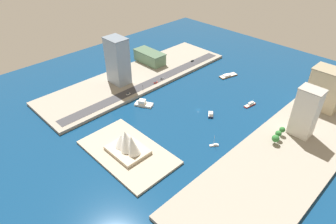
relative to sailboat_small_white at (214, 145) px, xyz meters
The scene contains 21 objects.
ground_plane 55.67m from the sailboat_small_white, 35.85° to the right, with size 440.00×440.00×0.00m, color navy.
quay_west 59.72m from the sailboat_small_white, 146.90° to the right, with size 70.00×240.00×3.00m, color gray.
quay_east 144.01m from the sailboat_small_white, 13.09° to the right, with size 70.00×240.00×3.00m, color gray.
peninsula_point 73.16m from the sailboat_small_white, 52.59° to the left, with size 81.77×47.75×2.00m, color #A89E89.
road_strip 121.99m from the sailboat_small_white, 15.50° to the right, with size 12.97×228.00×0.15m, color #38383D.
sailboat_small_white is the anchor object (origin of this frame).
patrol_launch_navy 44.92m from the sailboat_small_white, 47.77° to the right, with size 9.72×10.95×4.30m.
tugboat_red 77.54m from the sailboat_small_white, 80.35° to the right, with size 5.96×15.50×3.50m.
ferry_white_commuter 90.69m from the sailboat_small_white, ahead, with size 20.09×16.23×6.07m.
barge_flat_brown 131.62m from the sailboat_small_white, 59.30° to the right, with size 12.92×24.41×2.97m.
tower_tall_glass 146.62m from the sailboat_small_white, ahead, with size 24.53×18.35×52.55m.
terminal_long_green 173.50m from the sailboat_small_white, 23.24° to the right, with size 43.24×19.82×14.67m.
hotel_broad_white 81.86m from the sailboat_small_white, 124.79° to the right, with size 19.05×14.86×45.21m.
office_block_beige 129.49m from the sailboat_small_white, 108.08° to the right, with size 31.13×21.94×40.69m.
suv_black 164.04m from the sailboat_small_white, 42.00° to the right, with size 1.97×4.47×1.56m.
van_white 114.13m from the sailboat_small_white, ahead, with size 2.17×4.67×1.59m.
sedan_silver 123.73m from the sailboat_small_white, 22.37° to the right, with size 1.98×4.68×1.70m.
pickup_red 117.94m from the sailboat_small_white, 17.60° to the right, with size 2.06×4.72×1.57m.
traffic_light_waterfront 110.63m from the sailboat_small_white, ahead, with size 0.36×0.36×6.50m.
opera_landmark 73.78m from the sailboat_small_white, 52.54° to the left, with size 32.61×25.28×21.16m.
park_tree_cluster 54.88m from the sailboat_small_white, 130.62° to the right, with size 7.36×20.19×9.08m.
Camera 1 is at (-152.33, 193.59, 165.48)m, focal length 31.26 mm.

